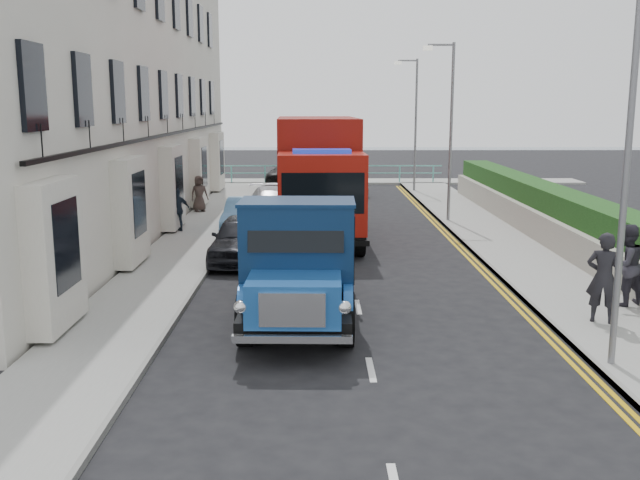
{
  "coord_description": "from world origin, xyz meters",
  "views": [
    {
      "loc": [
        -0.98,
        -14.07,
        4.67
      ],
      "look_at": [
        -0.88,
        3.07,
        1.4
      ],
      "focal_mm": 40.0,
      "sensor_mm": 36.0,
      "label": 1
    }
  ],
  "objects_px": {
    "lamp_mid": "(448,122)",
    "bedford_lorry": "(298,272)",
    "lamp_near": "(621,145)",
    "red_lorry": "(318,175)",
    "pedestrian_east_near": "(604,278)",
    "lamp_far": "(414,117)",
    "parked_car_front": "(242,238)"
  },
  "relations": [
    {
      "from": "lamp_mid",
      "to": "parked_car_front",
      "type": "relative_size",
      "value": 1.69
    },
    {
      "from": "lamp_near",
      "to": "lamp_mid",
      "type": "height_order",
      "value": "same"
    },
    {
      "from": "lamp_near",
      "to": "parked_car_front",
      "type": "bearing_deg",
      "value": 129.35
    },
    {
      "from": "pedestrian_east_near",
      "to": "red_lorry",
      "type": "bearing_deg",
      "value": -35.34
    },
    {
      "from": "bedford_lorry",
      "to": "lamp_far",
      "type": "bearing_deg",
      "value": 78.16
    },
    {
      "from": "lamp_mid",
      "to": "parked_car_front",
      "type": "height_order",
      "value": "lamp_mid"
    },
    {
      "from": "lamp_mid",
      "to": "pedestrian_east_near",
      "type": "bearing_deg",
      "value": -86.23
    },
    {
      "from": "red_lorry",
      "to": "pedestrian_east_near",
      "type": "height_order",
      "value": "red_lorry"
    },
    {
      "from": "lamp_far",
      "to": "red_lorry",
      "type": "height_order",
      "value": "lamp_far"
    },
    {
      "from": "parked_car_front",
      "to": "lamp_far",
      "type": "bearing_deg",
      "value": 69.2
    },
    {
      "from": "lamp_near",
      "to": "parked_car_front",
      "type": "relative_size",
      "value": 1.69
    },
    {
      "from": "bedford_lorry",
      "to": "parked_car_front",
      "type": "relative_size",
      "value": 1.41
    },
    {
      "from": "bedford_lorry",
      "to": "red_lorry",
      "type": "xyz_separation_m",
      "value": [
        0.44,
        10.65,
        0.98
      ]
    },
    {
      "from": "parked_car_front",
      "to": "pedestrian_east_near",
      "type": "height_order",
      "value": "pedestrian_east_near"
    },
    {
      "from": "lamp_near",
      "to": "red_lorry",
      "type": "xyz_separation_m",
      "value": [
        -5.09,
        12.92,
        -1.76
      ]
    },
    {
      "from": "lamp_far",
      "to": "parked_car_front",
      "type": "height_order",
      "value": "lamp_far"
    },
    {
      "from": "lamp_far",
      "to": "pedestrian_east_near",
      "type": "bearing_deg",
      "value": -87.83
    },
    {
      "from": "parked_car_front",
      "to": "pedestrian_east_near",
      "type": "bearing_deg",
      "value": -35.74
    },
    {
      "from": "bedford_lorry",
      "to": "parked_car_front",
      "type": "xyz_separation_m",
      "value": [
        -1.85,
        6.73,
        -0.55
      ]
    },
    {
      "from": "lamp_far",
      "to": "bedford_lorry",
      "type": "distance_m",
      "value": 24.52
    },
    {
      "from": "lamp_mid",
      "to": "bedford_lorry",
      "type": "distance_m",
      "value": 15.05
    },
    {
      "from": "lamp_far",
      "to": "bedford_lorry",
      "type": "height_order",
      "value": "lamp_far"
    },
    {
      "from": "lamp_mid",
      "to": "lamp_far",
      "type": "height_order",
      "value": "same"
    },
    {
      "from": "lamp_mid",
      "to": "red_lorry",
      "type": "distance_m",
      "value": 6.2
    },
    {
      "from": "lamp_mid",
      "to": "bedford_lorry",
      "type": "height_order",
      "value": "lamp_mid"
    },
    {
      "from": "pedestrian_east_near",
      "to": "parked_car_front",
      "type": "bearing_deg",
      "value": -13.47
    },
    {
      "from": "lamp_mid",
      "to": "red_lorry",
      "type": "relative_size",
      "value": 0.86
    },
    {
      "from": "lamp_mid",
      "to": "lamp_far",
      "type": "relative_size",
      "value": 1.0
    },
    {
      "from": "pedestrian_east_near",
      "to": "lamp_mid",
      "type": "bearing_deg",
      "value": -61.29
    },
    {
      "from": "lamp_near",
      "to": "pedestrian_east_near",
      "type": "distance_m",
      "value": 3.9
    },
    {
      "from": "lamp_mid",
      "to": "parked_car_front",
      "type": "distance_m",
      "value": 10.69
    },
    {
      "from": "pedestrian_east_near",
      "to": "bedford_lorry",
      "type": "bearing_deg",
      "value": 26.45
    }
  ]
}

